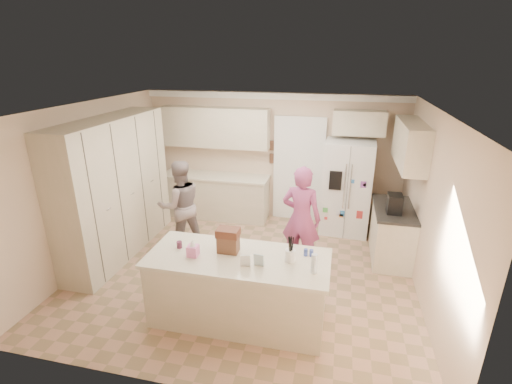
% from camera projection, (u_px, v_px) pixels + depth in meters
% --- Properties ---
extents(floor, '(5.20, 4.60, 0.02)m').
position_uv_depth(floor, '(245.00, 272.00, 5.98)').
color(floor, tan).
rests_on(floor, ground).
extents(ceiling, '(5.20, 4.60, 0.02)m').
position_uv_depth(ceiling, '(243.00, 107.00, 5.07)').
color(ceiling, white).
rests_on(ceiling, wall_back).
extents(wall_back, '(5.20, 0.02, 2.60)m').
position_uv_depth(wall_back, '(273.00, 157.00, 7.63)').
color(wall_back, beige).
rests_on(wall_back, ground).
extents(wall_front, '(5.20, 0.02, 2.60)m').
position_uv_depth(wall_front, '(181.00, 284.00, 3.42)').
color(wall_front, beige).
rests_on(wall_front, ground).
extents(wall_left, '(0.02, 4.60, 2.60)m').
position_uv_depth(wall_left, '(90.00, 183.00, 6.07)').
color(wall_left, beige).
rests_on(wall_left, ground).
extents(wall_right, '(0.02, 4.60, 2.60)m').
position_uv_depth(wall_right, '(432.00, 212.00, 4.98)').
color(wall_right, beige).
rests_on(wall_right, ground).
extents(crown_back, '(5.20, 0.08, 0.12)m').
position_uv_depth(crown_back, '(273.00, 96.00, 7.16)').
color(crown_back, white).
rests_on(crown_back, wall_back).
extents(pantry_bank, '(0.60, 2.60, 2.35)m').
position_uv_depth(pantry_bank, '(115.00, 188.00, 6.23)').
color(pantry_bank, beige).
rests_on(pantry_bank, floor).
extents(back_base_cab, '(2.20, 0.60, 0.88)m').
position_uv_depth(back_base_cab, '(216.00, 197.00, 7.89)').
color(back_base_cab, beige).
rests_on(back_base_cab, floor).
extents(back_countertop, '(2.24, 0.63, 0.04)m').
position_uv_depth(back_countertop, '(215.00, 176.00, 7.72)').
color(back_countertop, silver).
rests_on(back_countertop, back_base_cab).
extents(back_upper_cab, '(2.20, 0.35, 0.80)m').
position_uv_depth(back_upper_cab, '(216.00, 127.00, 7.50)').
color(back_upper_cab, beige).
rests_on(back_upper_cab, wall_back).
extents(doorway_opening, '(0.90, 0.06, 2.10)m').
position_uv_depth(doorway_opening, '(299.00, 171.00, 7.58)').
color(doorway_opening, black).
rests_on(doorway_opening, floor).
extents(doorway_casing, '(1.02, 0.03, 2.22)m').
position_uv_depth(doorway_casing, '(298.00, 171.00, 7.55)').
color(doorway_casing, white).
rests_on(doorway_casing, floor).
extents(wall_frame_upper, '(0.15, 0.02, 0.20)m').
position_uv_depth(wall_frame_upper, '(273.00, 146.00, 7.51)').
color(wall_frame_upper, brown).
rests_on(wall_frame_upper, wall_back).
extents(wall_frame_lower, '(0.15, 0.02, 0.20)m').
position_uv_depth(wall_frame_lower, '(273.00, 158.00, 7.60)').
color(wall_frame_lower, brown).
rests_on(wall_frame_lower, wall_back).
extents(refrigerator, '(0.94, 0.75, 1.80)m').
position_uv_depth(refrigerator, '(347.00, 188.00, 7.06)').
color(refrigerator, white).
rests_on(refrigerator, floor).
extents(fridge_seam, '(0.02, 0.02, 1.78)m').
position_uv_depth(fridge_seam, '(347.00, 194.00, 6.73)').
color(fridge_seam, gray).
rests_on(fridge_seam, refrigerator).
extents(fridge_dispenser, '(0.22, 0.03, 0.35)m').
position_uv_depth(fridge_dispenser, '(335.00, 181.00, 6.68)').
color(fridge_dispenser, black).
rests_on(fridge_dispenser, refrigerator).
extents(fridge_handle_l, '(0.02, 0.02, 0.85)m').
position_uv_depth(fridge_handle_l, '(345.00, 187.00, 6.68)').
color(fridge_handle_l, silver).
rests_on(fridge_handle_l, refrigerator).
extents(fridge_handle_r, '(0.02, 0.02, 0.85)m').
position_uv_depth(fridge_handle_r, '(350.00, 187.00, 6.65)').
color(fridge_handle_r, silver).
rests_on(fridge_handle_r, refrigerator).
extents(over_fridge_cab, '(0.95, 0.35, 0.45)m').
position_uv_depth(over_fridge_cab, '(359.00, 123.00, 6.84)').
color(over_fridge_cab, beige).
rests_on(over_fridge_cab, wall_back).
extents(right_base_cab, '(0.60, 1.20, 0.88)m').
position_uv_depth(right_base_cab, '(391.00, 234.00, 6.26)').
color(right_base_cab, beige).
rests_on(right_base_cab, floor).
extents(right_countertop, '(0.63, 1.24, 0.04)m').
position_uv_depth(right_countertop, '(394.00, 209.00, 6.10)').
color(right_countertop, '#2D2B28').
rests_on(right_countertop, right_base_cab).
extents(right_upper_cab, '(0.35, 1.50, 0.70)m').
position_uv_depth(right_upper_cab, '(410.00, 144.00, 5.88)').
color(right_upper_cab, beige).
rests_on(right_upper_cab, wall_right).
extents(coffee_maker, '(0.22, 0.28, 0.30)m').
position_uv_depth(coffee_maker, '(395.00, 204.00, 5.86)').
color(coffee_maker, black).
rests_on(coffee_maker, right_countertop).
extents(island_base, '(2.20, 0.90, 0.88)m').
position_uv_depth(island_base, '(238.00, 290.00, 4.78)').
color(island_base, beige).
rests_on(island_base, floor).
extents(island_top, '(2.28, 0.96, 0.05)m').
position_uv_depth(island_top, '(238.00, 258.00, 4.62)').
color(island_top, silver).
rests_on(island_top, island_base).
extents(utensil_crock, '(0.13, 0.13, 0.15)m').
position_uv_depth(utensil_crock, '(290.00, 255.00, 4.49)').
color(utensil_crock, white).
rests_on(utensil_crock, island_top).
extents(tissue_box, '(0.13, 0.13, 0.14)m').
position_uv_depth(tissue_box, '(193.00, 251.00, 4.61)').
color(tissue_box, pink).
rests_on(tissue_box, island_top).
extents(tissue_plume, '(0.08, 0.08, 0.08)m').
position_uv_depth(tissue_plume, '(192.00, 243.00, 4.57)').
color(tissue_plume, white).
rests_on(tissue_plume, tissue_box).
extents(dollhouse_body, '(0.26, 0.18, 0.22)m').
position_uv_depth(dollhouse_body, '(228.00, 244.00, 4.69)').
color(dollhouse_body, brown).
rests_on(dollhouse_body, island_top).
extents(dollhouse_roof, '(0.28, 0.20, 0.10)m').
position_uv_depth(dollhouse_roof, '(228.00, 232.00, 4.64)').
color(dollhouse_roof, '#592D1E').
rests_on(dollhouse_roof, dollhouse_body).
extents(jam_jar, '(0.07, 0.07, 0.09)m').
position_uv_depth(jam_jar, '(179.00, 245.00, 4.81)').
color(jam_jar, '#59263F').
rests_on(jam_jar, island_top).
extents(greeting_card_a, '(0.12, 0.06, 0.16)m').
position_uv_depth(greeting_card_a, '(245.00, 261.00, 4.37)').
color(greeting_card_a, white).
rests_on(greeting_card_a, island_top).
extents(greeting_card_b, '(0.12, 0.05, 0.16)m').
position_uv_depth(greeting_card_b, '(259.00, 260.00, 4.38)').
color(greeting_card_b, silver).
rests_on(greeting_card_b, island_top).
extents(water_bottle, '(0.07, 0.07, 0.24)m').
position_uv_depth(water_bottle, '(314.00, 264.00, 4.23)').
color(water_bottle, silver).
rests_on(water_bottle, island_top).
extents(shaker_salt, '(0.05, 0.05, 0.09)m').
position_uv_depth(shaker_salt, '(306.00, 252.00, 4.62)').
color(shaker_salt, '#354AA4').
rests_on(shaker_salt, island_top).
extents(shaker_pepper, '(0.05, 0.05, 0.09)m').
position_uv_depth(shaker_pepper, '(311.00, 253.00, 4.61)').
color(shaker_pepper, '#354AA4').
rests_on(shaker_pepper, island_top).
extents(teen_boy, '(0.99, 0.96, 1.61)m').
position_uv_depth(teen_boy, '(180.00, 205.00, 6.49)').
color(teen_boy, gray).
rests_on(teen_boy, floor).
extents(teen_girl, '(0.68, 0.51, 1.72)m').
position_uv_depth(teen_girl, '(301.00, 219.00, 5.83)').
color(teen_girl, '#AE496E').
rests_on(teen_girl, floor).
extents(fridge_magnets, '(0.76, 0.02, 1.44)m').
position_uv_depth(fridge_magnets, '(347.00, 194.00, 6.72)').
color(fridge_magnets, tan).
rests_on(fridge_magnets, refrigerator).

